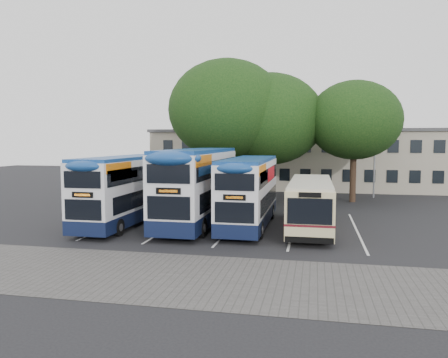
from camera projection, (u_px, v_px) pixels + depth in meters
name	position (u px, v px, depth m)	size (l,w,h in m)	color
ground	(294.00, 249.00, 20.14)	(120.00, 120.00, 0.00)	black
paving_strip	(231.00, 280.00, 15.67)	(40.00, 6.00, 0.01)	#595654
bay_lines	(234.00, 226.00, 25.78)	(14.12, 11.00, 0.01)	silver
depot_building	(306.00, 158.00, 46.19)	(32.40, 8.40, 6.20)	#ACA18A
lamp_post	(375.00, 140.00, 37.96)	(0.25, 1.05, 9.06)	gray
tree_left	(227.00, 110.00, 36.53)	(9.83, 9.83, 11.81)	black
tree_mid	(270.00, 119.00, 37.10)	(9.12, 9.12, 10.74)	black
tree_right	(354.00, 120.00, 35.37)	(7.55, 7.55, 9.89)	black
bus_dd_left	(125.00, 187.00, 26.13)	(2.38, 9.81, 4.08)	#0F1838
bus_dd_mid	(198.00, 183.00, 26.10)	(2.62, 10.82, 4.51)	#0F1838
bus_dd_right	(249.00, 189.00, 25.42)	(2.33, 9.62, 4.00)	#0F1838
bus_single	(311.00, 201.00, 24.68)	(2.38, 9.35, 2.79)	beige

